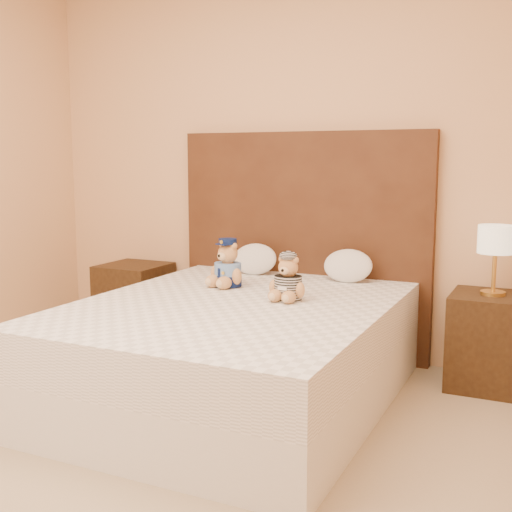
# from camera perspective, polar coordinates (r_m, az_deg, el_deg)

# --- Properties ---
(ground) EXTENTS (4.00, 4.50, 0.00)m
(ground) POSITION_cam_1_polar(r_m,az_deg,el_deg) (2.74, -14.10, -20.42)
(ground) COLOR tan
(ground) RESTS_ON ground
(room_walls) EXTENTS (4.04, 4.52, 2.72)m
(room_walls) POSITION_cam_1_polar(r_m,az_deg,el_deg) (2.81, -9.30, 18.52)
(room_walls) COLOR tan
(room_walls) RESTS_ON ground
(bed) EXTENTS (1.60, 2.00, 0.55)m
(bed) POSITION_cam_1_polar(r_m,az_deg,el_deg) (3.56, -1.85, -8.43)
(bed) COLOR white
(bed) RESTS_ON ground
(headboard) EXTENTS (1.75, 0.08, 1.50)m
(headboard) POSITION_cam_1_polar(r_m,az_deg,el_deg) (4.37, 4.16, 1.10)
(headboard) COLOR #492916
(headboard) RESTS_ON ground
(nightstand_left) EXTENTS (0.45, 0.45, 0.55)m
(nightstand_left) POSITION_cam_1_polar(r_m,az_deg,el_deg) (4.86, -10.73, -3.94)
(nightstand_left) COLOR #3A2612
(nightstand_left) RESTS_ON ground
(nightstand_right) EXTENTS (0.45, 0.45, 0.55)m
(nightstand_right) POSITION_cam_1_polar(r_m,az_deg,el_deg) (3.98, 20.10, -7.12)
(nightstand_right) COLOR #3A2612
(nightstand_right) RESTS_ON ground
(lamp) EXTENTS (0.20, 0.20, 0.40)m
(lamp) POSITION_cam_1_polar(r_m,az_deg,el_deg) (3.87, 20.53, 1.09)
(lamp) COLOR gold
(lamp) RESTS_ON nightstand_right
(teddy_police) EXTENTS (0.31, 0.30, 0.29)m
(teddy_police) POSITION_cam_1_polar(r_m,az_deg,el_deg) (3.89, -2.52, -0.62)
(teddy_police) COLOR #AF7444
(teddy_police) RESTS_ON bed
(teddy_prisoner) EXTENTS (0.24, 0.23, 0.25)m
(teddy_prisoner) POSITION_cam_1_polar(r_m,az_deg,el_deg) (3.51, 2.87, -1.94)
(teddy_prisoner) COLOR #AF7444
(teddy_prisoner) RESTS_ON bed
(pillow_left) EXTENTS (0.31, 0.20, 0.22)m
(pillow_left) POSITION_cam_1_polar(r_m,az_deg,el_deg) (4.32, -0.12, -0.14)
(pillow_left) COLOR white
(pillow_left) RESTS_ON bed
(pillow_right) EXTENTS (0.32, 0.20, 0.22)m
(pillow_right) POSITION_cam_1_polar(r_m,az_deg,el_deg) (4.09, 8.17, -0.73)
(pillow_right) COLOR white
(pillow_right) RESTS_ON bed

